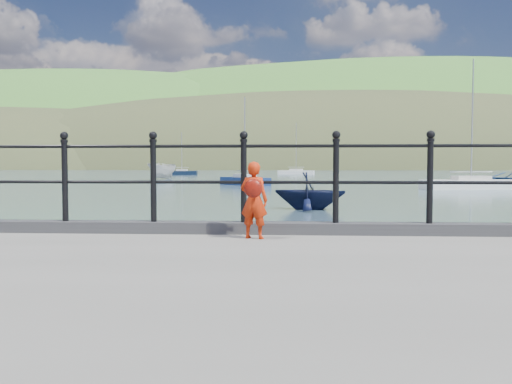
# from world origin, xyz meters

# --- Properties ---
(ground) EXTENTS (600.00, 600.00, 0.00)m
(ground) POSITION_xyz_m (0.00, 0.00, 0.00)
(ground) COLOR #2D4251
(ground) RESTS_ON ground
(kerb) EXTENTS (60.00, 0.30, 0.15)m
(kerb) POSITION_xyz_m (0.00, -0.15, 1.07)
(kerb) COLOR #28282B
(kerb) RESTS_ON quay
(railing) EXTENTS (18.11, 0.11, 1.20)m
(railing) POSITION_xyz_m (0.00, -0.15, 1.82)
(railing) COLOR black
(railing) RESTS_ON kerb
(far_shore) EXTENTS (830.00, 200.00, 156.00)m
(far_shore) POSITION_xyz_m (38.34, 239.41, -22.57)
(far_shore) COLOR #333A21
(far_shore) RESTS_ON ground
(child) EXTENTS (0.39, 0.34, 0.94)m
(child) POSITION_xyz_m (0.76, -0.64, 1.48)
(child) COLOR red
(child) RESTS_ON quay
(launch_blue) EXTENTS (7.27, 7.41, 1.26)m
(launch_blue) POSITION_xyz_m (19.03, 37.87, 0.63)
(launch_blue) COLOR navy
(launch_blue) RESTS_ON ground
(launch_white) EXTENTS (3.68, 5.74, 2.08)m
(launch_white) POSITION_xyz_m (-14.44, 59.04, 1.04)
(launch_white) COLOR beige
(launch_white) RESTS_ON ground
(launch_navy) EXTENTS (3.52, 3.23, 1.57)m
(launch_navy) POSITION_xyz_m (2.07, 15.44, 0.78)
(launch_navy) COLOR black
(launch_navy) RESTS_ON ground
(sailboat_deep) EXTENTS (6.62, 3.04, 9.41)m
(sailboat_deep) POSITION_xyz_m (2.55, 89.58, 0.34)
(sailboat_deep) COLOR white
(sailboat_deep) RESTS_ON ground
(sailboat_left) EXTENTS (5.12, 1.68, 7.38)m
(sailboat_left) POSITION_xyz_m (-16.74, 82.99, 0.34)
(sailboat_left) COLOR black
(sailboat_left) RESTS_ON ground
(sailboat_near) EXTENTS (7.48, 2.96, 9.85)m
(sailboat_near) POSITION_xyz_m (14.85, 34.19, 0.34)
(sailboat_near) COLOR white
(sailboat_near) RESTS_ON ground
(sailboat_port) EXTENTS (4.85, 5.30, 8.00)m
(sailboat_port) POSITION_xyz_m (-2.71, 40.93, 0.34)
(sailboat_port) COLOR navy
(sailboat_port) RESTS_ON ground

